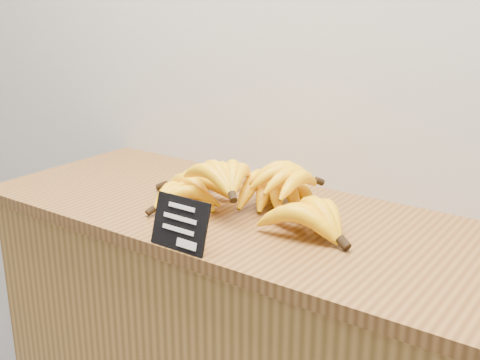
% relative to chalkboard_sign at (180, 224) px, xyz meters
% --- Properties ---
extents(counter_top, '(1.34, 0.54, 0.03)m').
position_rel_chalkboard_sign_xyz_m(counter_top, '(0.00, 0.25, -0.07)').
color(counter_top, brown).
rests_on(counter_top, counter).
extents(chalkboard_sign, '(0.13, 0.04, 0.10)m').
position_rel_chalkboard_sign_xyz_m(chalkboard_sign, '(0.00, 0.00, 0.00)').
color(chalkboard_sign, black).
rests_on(chalkboard_sign, counter_top).
extents(banana_pile, '(0.55, 0.38, 0.12)m').
position_rel_chalkboard_sign_xyz_m(banana_pile, '(-0.01, 0.25, -0.00)').
color(banana_pile, yellow).
rests_on(banana_pile, counter_top).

